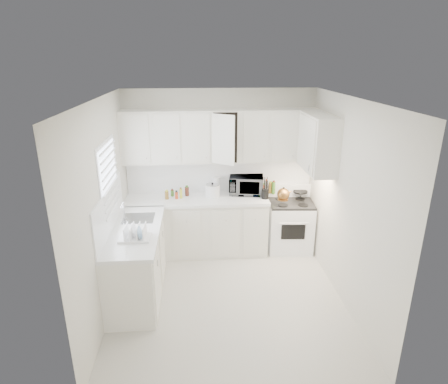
{
  "coord_description": "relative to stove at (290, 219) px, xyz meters",
  "views": [
    {
      "loc": [
        -0.37,
        -4.33,
        3.05
      ],
      "look_at": [
        0.0,
        0.7,
        1.25
      ],
      "focal_mm": 30.52,
      "sensor_mm": 36.0,
      "label": 1
    }
  ],
  "objects": [
    {
      "name": "wall_front",
      "position": [
        -1.13,
        -2.89,
        0.76
      ],
      "size": [
        3.0,
        0.0,
        3.0
      ],
      "primitive_type": "plane",
      "rotation": [
        -1.57,
        0.0,
        0.0
      ],
      "color": "silver",
      "rests_on": "ground"
    },
    {
      "name": "sauce_right_5",
      "position": [
        -0.28,
        0.11,
        0.51
      ],
      "size": [
        0.06,
        0.06,
        0.19
      ],
      "primitive_type": "cylinder",
      "color": "#3E7426",
      "rests_on": "countertop_back"
    },
    {
      "name": "upper_cabinets_right",
      "position": [
        0.2,
        -0.47,
        0.96
      ],
      "size": [
        0.33,
        0.9,
        0.8
      ],
      "primitive_type": null,
      "color": "silver",
      "rests_on": "wall_right"
    },
    {
      "name": "spice_left_2",
      "position": [
        -1.83,
        0.13,
        0.48
      ],
      "size": [
        0.06,
        0.06,
        0.13
      ],
      "primitive_type": "cylinder",
      "color": "#B83A18",
      "rests_on": "countertop_back"
    },
    {
      "name": "backsplash_back",
      "position": [
        -1.13,
        0.3,
        0.69
      ],
      "size": [
        2.98,
        0.02,
        0.55
      ],
      "primitive_type": "cube",
      "color": "white",
      "rests_on": "wall_back"
    },
    {
      "name": "wall_right",
      "position": [
        0.37,
        -1.29,
        0.76
      ],
      "size": [
        0.0,
        3.2,
        3.2
      ],
      "primitive_type": "plane",
      "rotation": [
        1.57,
        0.0,
        -1.57
      ],
      "color": "silver",
      "rests_on": "ground"
    },
    {
      "name": "utensil_crock",
      "position": [
        -0.45,
        -0.09,
        0.6
      ],
      "size": [
        0.14,
        0.14,
        0.36
      ],
      "primitive_type": null,
      "rotation": [
        0.0,
        0.0,
        -0.19
      ],
      "color": "black",
      "rests_on": "countertop_back"
    },
    {
      "name": "microwave",
      "position": [
        -0.72,
        0.16,
        0.6
      ],
      "size": [
        0.57,
        0.37,
        0.36
      ],
      "primitive_type": "imported",
      "rotation": [
        0.0,
        0.0,
        -0.15
      ],
      "color": "gray",
      "rests_on": "countertop_back"
    },
    {
      "name": "backsplash_left",
      "position": [
        -2.62,
        -1.09,
        0.69
      ],
      "size": [
        0.02,
        1.6,
        0.55
      ],
      "primitive_type": "cube",
      "color": "white",
      "rests_on": "wall_left"
    },
    {
      "name": "rice_cooker",
      "position": [
        -1.27,
        0.06,
        0.53
      ],
      "size": [
        0.28,
        0.28,
        0.23
      ],
      "primitive_type": null,
      "rotation": [
        0.0,
        0.0,
        0.28
      ],
      "color": "white",
      "rests_on": "countertop_back"
    },
    {
      "name": "countertop_left",
      "position": [
        -2.32,
        -1.09,
        0.39
      ],
      "size": [
        0.64,
        1.62,
        0.05
      ],
      "primitive_type": "cube",
      "color": "white",
      "rests_on": "lower_cabinets_left"
    },
    {
      "name": "spice_left_0",
      "position": [
        -1.98,
        0.13,
        0.48
      ],
      "size": [
        0.06,
        0.06,
        0.13
      ],
      "primitive_type": "cylinder",
      "color": "brown",
      "rests_on": "countertop_back"
    },
    {
      "name": "lower_cabinets_left",
      "position": [
        -2.33,
        -1.09,
        -0.09
      ],
      "size": [
        0.6,
        1.6,
        0.9
      ],
      "primitive_type": null,
      "color": "silver",
      "rests_on": "floor"
    },
    {
      "name": "tea_kettle",
      "position": [
        -0.18,
        -0.16,
        0.52
      ],
      "size": [
        0.28,
        0.25,
        0.22
      ],
      "primitive_type": null,
      "rotation": [
        0.0,
        0.0,
        -0.19
      ],
      "color": "olive",
      "rests_on": "stove"
    },
    {
      "name": "sink",
      "position": [
        -2.32,
        -0.74,
        0.53
      ],
      "size": [
        0.42,
        0.38,
        0.3
      ],
      "primitive_type": null,
      "color": "gray",
      "rests_on": "countertop_left"
    },
    {
      "name": "sauce_right_1",
      "position": [
        -0.5,
        0.11,
        0.51
      ],
      "size": [
        0.06,
        0.06,
        0.19
      ],
      "primitive_type": "cylinder",
      "color": "gold",
      "rests_on": "countertop_back"
    },
    {
      "name": "window_blinds",
      "position": [
        -2.61,
        -0.94,
        1.01
      ],
      "size": [
        0.06,
        0.96,
        1.06
      ],
      "primitive_type": null,
      "color": "white",
      "rests_on": "wall_left"
    },
    {
      "name": "lower_cabinets_back",
      "position": [
        -1.52,
        0.01,
        -0.09
      ],
      "size": [
        2.22,
        0.6,
        0.9
      ],
      "primitive_type": null,
      "color": "silver",
      "rests_on": "floor"
    },
    {
      "name": "spice_left_4",
      "position": [
        -1.68,
        0.13,
        0.48
      ],
      "size": [
        0.06,
        0.06,
        0.13
      ],
      "primitive_type": "cylinder",
      "color": "#562618",
      "rests_on": "countertop_back"
    },
    {
      "name": "wall_left",
      "position": [
        -2.63,
        -1.29,
        0.76
      ],
      "size": [
        0.0,
        3.2,
        3.2
      ],
      "primitive_type": "plane",
      "rotation": [
        1.57,
        0.0,
        1.57
      ],
      "color": "silver",
      "rests_on": "ground"
    },
    {
      "name": "dish_rack",
      "position": [
        -2.28,
        -1.37,
        0.52
      ],
      "size": [
        0.38,
        0.29,
        0.21
      ],
      "primitive_type": null,
      "rotation": [
        0.0,
        0.0,
        -0.04
      ],
      "color": "white",
      "rests_on": "countertop_left"
    },
    {
      "name": "spice_left_3",
      "position": [
        -1.76,
        0.04,
        0.48
      ],
      "size": [
        0.06,
        0.06,
        0.13
      ],
      "primitive_type": "cylinder",
      "color": "gold",
      "rests_on": "countertop_back"
    },
    {
      "name": "sauce_right_0",
      "position": [
        -0.55,
        0.17,
        0.51
      ],
      "size": [
        0.06,
        0.06,
        0.19
      ],
      "primitive_type": "cylinder",
      "color": "#B83A18",
      "rests_on": "countertop_back"
    },
    {
      "name": "sauce_right_4",
      "position": [
        -0.33,
        0.17,
        0.51
      ],
      "size": [
        0.06,
        0.06,
        0.19
      ],
      "primitive_type": "cylinder",
      "color": "brown",
      "rests_on": "countertop_back"
    },
    {
      "name": "spice_left_1",
      "position": [
        -1.91,
        0.04,
        0.48
      ],
      "size": [
        0.06,
        0.06,
        0.13
      ],
      "primitive_type": "cylinder",
      "color": "#3E7426",
      "rests_on": "countertop_back"
    },
    {
      "name": "sauce_right_3",
      "position": [
        -0.39,
        0.11,
        0.51
      ],
      "size": [
        0.06,
        0.06,
        0.19
      ],
      "primitive_type": "cylinder",
      "color": "black",
      "rests_on": "countertop_back"
    },
    {
      "name": "frying_pan",
      "position": [
        0.18,
        0.16,
        0.43
      ],
      "size": [
        0.32,
        0.44,
        0.04
      ],
      "primitive_type": null,
      "rotation": [
        0.0,
        0.0,
        -0.26
      ],
      "color": "black",
      "rests_on": "stove"
    },
    {
      "name": "stove",
      "position": [
        0.0,
        0.0,
        0.0
      ],
      "size": [
        0.74,
        0.62,
        1.07
      ],
      "primitive_type": null,
      "rotation": [
        0.0,
        0.0,
        -0.07
      ],
      "color": "white",
      "rests_on": "floor"
    },
    {
      "name": "floor",
      "position": [
        -1.13,
        -1.29,
        -0.54
      ],
      "size": [
        3.2,
        3.2,
        0.0
      ],
      "primitive_type": "plane",
      "color": "beige",
      "rests_on": "ground"
    },
    {
      "name": "upper_cabinets_back",
      "position": [
        -1.13,
        0.15,
        0.96
      ],
      "size": [
        3.0,
        0.33,
        0.8
      ],
      "primitive_type": null,
      "color": "silver",
      "rests_on": "wall_back"
    },
    {
      "name": "sauce_right_2",
      "position": [
        -0.44,
        0.17,
        0.51
      ],
      "size": [
        0.06,
        0.06,
        0.19
      ],
      "primitive_type": "cylinder",
      "color": "#562618",
      "rests_on": "countertop_back"
    },
    {
      "name": "wall_back",
      "position": [
        -1.13,
        0.31,
        0.76
      ],
      "size": [
        3.0,
        0.0,
        3.0
      ],
      "primitive_type": "plane",
      "rotation": [
        1.57,
        0.0,
        0.0
      ],
      "color": "silver",
      "rests_on": "ground"
    },
    {
      "name": "ceiling",
      "position": [
        -1.13,
        -1.29,
        2.06
      ],
      "size": [
        3.2,
        3.2,
        0.0
      ],
      "primitive_type": "plane",
      "rotation": [
        3.14,
        0.0,
        0.0
      ],
      "color": "white",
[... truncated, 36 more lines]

